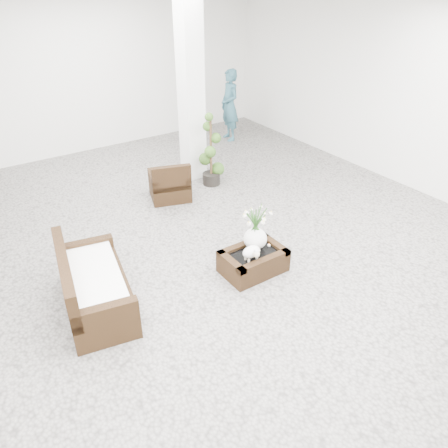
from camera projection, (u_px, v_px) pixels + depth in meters
ground at (220, 256)px, 6.86m from camera, size 11.00×11.00×0.00m
column at (191, 92)px, 8.54m from camera, size 0.40×0.40×3.50m
coffee_table at (253, 262)px, 6.45m from camera, size 0.90×0.60×0.31m
sheep_figurine at (251, 253)px, 6.19m from camera, size 0.28×0.23×0.21m
planter_narcissus at (256, 224)px, 6.28m from camera, size 0.44×0.44×0.80m
tealight at (269, 245)px, 6.52m from camera, size 0.04×0.04×0.03m
armchair at (169, 179)px, 8.36m from camera, size 0.89×0.87×0.76m
loveseat at (95, 280)px, 5.65m from camera, size 1.05×1.72×0.85m
topiary at (211, 150)px, 8.70m from camera, size 0.39×0.39×1.46m
shopper at (230, 105)px, 10.93m from camera, size 0.50×0.68×1.73m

